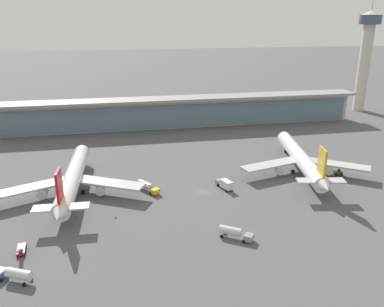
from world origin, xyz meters
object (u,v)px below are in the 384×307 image
(airliner_left_stand, at_px, (73,178))
(service_truck_by_tail_blue, at_px, (15,274))
(service_truck_near_nose_olive, at_px, (338,172))
(service_truck_on_taxiway_yellow, at_px, (148,186))
(airliner_centre_stand, at_px, (301,159))
(service_truck_mid_apron_red, at_px, (21,250))
(safety_cone_alpha, at_px, (116,217))
(service_truck_under_wing_grey, at_px, (234,232))
(safety_cone_bravo, at_px, (76,216))
(control_tower, at_px, (366,52))
(service_truck_at_far_stand_grey, at_px, (225,184))

(airliner_left_stand, xyz_separation_m, service_truck_by_tail_blue, (-8.38, -43.24, -3.23))
(service_truck_near_nose_olive, height_order, service_truck_on_taxiway_yellow, service_truck_on_taxiway_yellow)
(airliner_centre_stand, relative_size, service_truck_mid_apron_red, 8.47)
(service_truck_near_nose_olive, bearing_deg, safety_cone_alpha, -167.62)
(airliner_centre_stand, distance_m, service_truck_under_wing_grey, 53.26)
(service_truck_mid_apron_red, relative_size, safety_cone_bravo, 9.88)
(control_tower, height_order, safety_cone_alpha, control_tower)
(service_truck_by_tail_blue, height_order, safety_cone_bravo, service_truck_by_tail_blue)
(airliner_left_stand, height_order, control_tower, control_tower)
(service_truck_under_wing_grey, distance_m, service_truck_by_tail_blue, 50.50)
(service_truck_mid_apron_red, relative_size, service_truck_at_far_stand_grey, 0.90)
(service_truck_near_nose_olive, xyz_separation_m, safety_cone_alpha, (-77.22, -16.95, -0.56))
(service_truck_under_wing_grey, bearing_deg, service_truck_on_taxiway_yellow, 119.82)
(airliner_left_stand, xyz_separation_m, airliner_centre_stand, (77.98, 2.76, 0.00))
(airliner_left_stand, relative_size, safety_cone_bravo, 84.05)
(airliner_centre_stand, xyz_separation_m, control_tower, (78.66, 85.57, 28.56))
(airliner_centre_stand, bearing_deg, service_truck_on_taxiway_yellow, -173.58)
(service_truck_by_tail_blue, bearing_deg, service_truck_under_wing_grey, 8.23)
(service_truck_mid_apron_red, xyz_separation_m, control_tower, (166.04, 120.61, 32.68))
(service_truck_mid_apron_red, relative_size, safety_cone_alpha, 9.88)
(airliner_centre_stand, xyz_separation_m, service_truck_mid_apron_red, (-87.37, -35.04, -4.13))
(airliner_left_stand, relative_size, service_truck_under_wing_grey, 7.05)
(service_truck_near_nose_olive, distance_m, service_truck_by_tail_blue, 106.27)
(service_truck_at_far_stand_grey, bearing_deg, airliner_left_stand, 172.33)
(service_truck_near_nose_olive, distance_m, service_truck_mid_apron_red, 103.55)
(airliner_centre_stand, distance_m, control_tower, 119.69)
(service_truck_under_wing_grey, xyz_separation_m, safety_cone_alpha, (-29.01, 16.47, -1.39))
(service_truck_under_wing_grey, bearing_deg, safety_cone_bravo, 154.00)
(service_truck_under_wing_grey, distance_m, safety_cone_bravo, 44.34)
(service_truck_by_tail_blue, xyz_separation_m, safety_cone_bravo, (10.15, 26.66, -1.39))
(service_truck_near_nose_olive, xyz_separation_m, service_truck_by_tail_blue, (-98.19, -40.65, 0.83))
(airliner_left_stand, bearing_deg, service_truck_near_nose_olive, -1.65)
(service_truck_on_taxiway_yellow, distance_m, safety_cone_bravo, 24.96)
(control_tower, bearing_deg, service_truck_near_nose_olive, -126.32)
(service_truck_near_nose_olive, height_order, service_truck_by_tail_blue, service_truck_by_tail_blue)
(airliner_centre_stand, bearing_deg, safety_cone_bravo, -165.76)
(service_truck_under_wing_grey, xyz_separation_m, service_truck_on_taxiway_yellow, (-18.67, 32.57, 0.00))
(service_truck_on_taxiway_yellow, bearing_deg, service_truck_mid_apron_red, -138.26)
(service_truck_on_taxiway_yellow, bearing_deg, service_truck_near_nose_olive, 0.73)
(service_truck_mid_apron_red, height_order, control_tower, control_tower)
(airliner_centre_stand, distance_m, service_truck_mid_apron_red, 94.23)
(service_truck_under_wing_grey, distance_m, control_tower, 172.35)
(service_truck_at_far_stand_grey, bearing_deg, service_truck_near_nose_olive, 5.17)
(airliner_left_stand, bearing_deg, service_truck_under_wing_grey, -40.87)
(service_truck_at_far_stand_grey, height_order, safety_cone_alpha, service_truck_at_far_stand_grey)
(airliner_centre_stand, bearing_deg, safety_cone_alpha, -161.17)
(service_truck_at_far_stand_grey, bearing_deg, safety_cone_bravo, -167.47)
(service_truck_near_nose_olive, distance_m, safety_cone_bravo, 89.14)
(service_truck_near_nose_olive, bearing_deg, safety_cone_bravo, -170.97)
(airliner_left_stand, xyz_separation_m, service_truck_near_nose_olive, (89.81, -2.58, -4.06))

